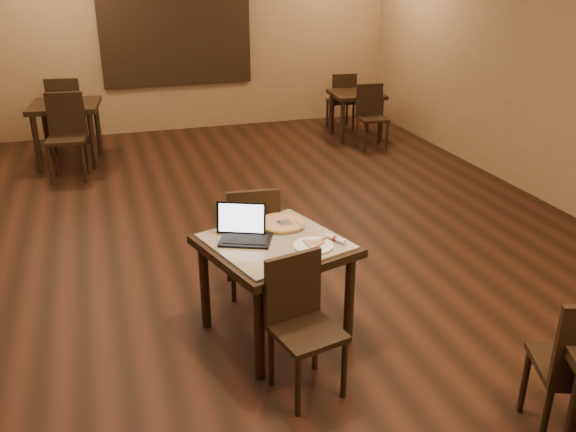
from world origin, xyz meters
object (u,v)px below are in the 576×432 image
object	(u,v)px
other_table_b_chair_far	(66,110)
other_table_a_chair_near	(371,112)
other_table_a	(356,100)
other_table_b	(66,114)
pizza_pan	(281,225)
other_table_b_chair_near	(67,131)
laptop	(243,230)
chair_main_far	(252,235)
chair_main_near	(301,317)
other_table_a_chair_far	(342,98)
tiled_table	(275,254)

from	to	relation	value
other_table_b_chair_far	other_table_a_chair_near	bearing A→B (deg)	171.61
other_table_a	other_table_b	distance (m)	4.23
pizza_pan	other_table_b_chair_near	distance (m)	4.30
laptop	other_table_b	xyz separation A→B (m)	(-1.29, 4.75, -0.14)
other_table_a_chair_near	pizza_pan	bearing A→B (deg)	-117.50
chair_main_far	other_table_b_chair_far	distance (m)	5.08
chair_main_near	other_table_a_chair_far	distance (m)	6.60
tiled_table	pizza_pan	distance (m)	0.29
tiled_table	other_table_b	xyz separation A→B (m)	(-1.49, 4.85, 0.02)
tiled_table	other_table_b_chair_near	size ratio (longest dim) A/B	1.08
laptop	pizza_pan	bearing A→B (deg)	46.31
laptop	other_table_a_chair_near	bearing A→B (deg)	78.61
pizza_pan	other_table_b_chair_near	xyz separation A→B (m)	(-1.59, 3.99, -0.17)
other_table_b_chair_far	pizza_pan	bearing A→B (deg)	114.11
other_table_a_chair_near	laptop	bearing A→B (deg)	-119.69
tiled_table	chair_main_far	distance (m)	0.63
other_table_a_chair_near	other_table_b_chair_far	world-z (taller)	other_table_b_chair_far
tiled_table	laptop	bearing A→B (deg)	134.86
chair_main_far	laptop	world-z (taller)	laptop
laptop	other_table_b_chair_far	distance (m)	5.53
laptop	chair_main_near	bearing A→B (deg)	-52.27
other_table_b	other_table_b_chair_far	size ratio (longest dim) A/B	0.92
tiled_table	chair_main_far	xyz separation A→B (m)	(-0.01, 0.62, -0.12)
other_table_b_chair_near	other_table_b_chair_far	distance (m)	1.24
chair_main_far	other_table_b_chair_near	size ratio (longest dim) A/B	0.90
tiled_table	other_table_a_chair_far	size ratio (longest dim) A/B	1.25
chair_main_near	chair_main_far	world-z (taller)	chair_main_far
other_table_a_chair_near	chair_main_far	bearing A→B (deg)	-121.38
other_table_b	pizza_pan	bearing A→B (deg)	-63.87
other_table_a	other_table_a_chair_far	size ratio (longest dim) A/B	0.90
other_table_b_chair_far	chair_main_far	bearing A→B (deg)	113.98
tiled_table	other_table_a	world-z (taller)	tiled_table
pizza_pan	other_table_a	bearing A→B (deg)	60.37
other_table_a_chair_far	laptop	bearing A→B (deg)	66.28
other_table_a_chair_far	other_table_b	size ratio (longest dim) A/B	0.94
chair_main_near	laptop	xyz separation A→B (m)	(-0.18, 0.73, 0.31)
other_table_a_chair_near	other_table_b_chair_near	xyz separation A→B (m)	(-4.22, -0.08, 0.08)
other_table_a	other_table_b	size ratio (longest dim) A/B	0.85
pizza_pan	chair_main_near	bearing A→B (deg)	-99.05
chair_main_far	other_table_b	distance (m)	4.49
other_table_a	other_table_b_chair_near	world-z (taller)	other_table_b_chair_near
other_table_a	other_table_b_chair_far	distance (m)	4.28
chair_main_near	other_table_a	distance (m)	6.12
laptop	other_table_a	xyz separation A→B (m)	(2.94, 4.74, -0.24)
laptop	other_table_a_chair_near	distance (m)	5.14
chair_main_far	other_table_a_chair_far	bearing A→B (deg)	-113.98
chair_main_near	other_table_b_chair_far	world-z (taller)	other_table_b_chair_far
chair_main_far	other_table_b_chair_near	world-z (taller)	other_table_b_chair_near
laptop	other_table_a_chair_far	distance (m)	6.04
chair_main_far	pizza_pan	xyz separation A→B (m)	(0.13, -0.38, 0.23)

